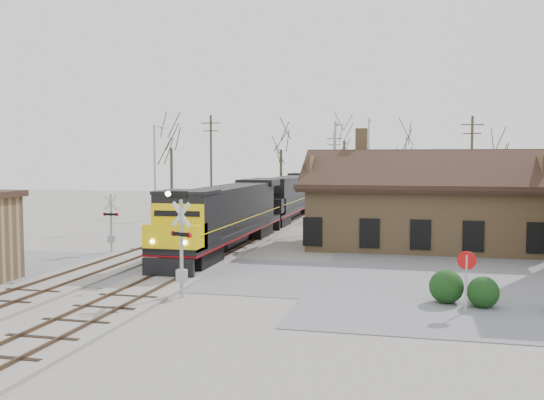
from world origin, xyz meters
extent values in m
plane|color=gray|center=(0.00, 0.00, 0.00)|extent=(140.00, 140.00, 0.00)
cube|color=slate|center=(0.00, 0.00, 0.01)|extent=(60.00, 9.00, 0.03)
cube|color=slate|center=(18.00, 4.00, 0.02)|extent=(22.00, 26.00, 0.03)
cube|color=gray|center=(0.00, 15.00, 0.06)|extent=(3.40, 90.00, 0.12)
cube|color=#473323|center=(-0.72, 15.00, 0.17)|extent=(0.08, 90.00, 0.14)
cube|color=#473323|center=(0.72, 15.00, 0.17)|extent=(0.08, 90.00, 0.14)
cube|color=gray|center=(-4.50, 15.00, 0.06)|extent=(3.40, 90.00, 0.12)
cube|color=#473323|center=(-5.22, 15.00, 0.17)|extent=(0.08, 90.00, 0.14)
cube|color=#473323|center=(-3.78, 15.00, 0.17)|extent=(0.08, 90.00, 0.14)
cube|color=#9D7C51|center=(12.00, 12.00, 2.00)|extent=(14.00, 8.00, 4.00)
cube|color=black|center=(12.00, 12.00, 4.10)|extent=(15.20, 9.20, 0.30)
cube|color=black|center=(12.00, 9.70, 5.10)|extent=(15.00, 4.71, 2.66)
cube|color=black|center=(12.00, 14.30, 5.10)|extent=(15.00, 4.71, 2.66)
cube|color=#9D7C51|center=(8.00, 13.50, 6.80)|extent=(0.80, 0.80, 2.20)
cube|color=black|center=(0.00, 1.69, 0.52)|extent=(2.35, 3.76, 0.94)
cube|color=black|center=(0.00, 13.90, 0.52)|extent=(2.35, 3.76, 0.94)
cube|color=black|center=(0.00, 7.80, 1.27)|extent=(2.82, 18.79, 0.33)
cube|color=maroon|center=(0.00, 7.80, 1.06)|extent=(2.84, 18.79, 0.11)
cube|color=black|center=(0.00, 8.97, 2.72)|extent=(2.44, 13.62, 2.63)
cube|color=black|center=(0.00, 0.84, 2.72)|extent=(2.82, 2.63, 2.63)
cube|color=yellow|center=(0.00, -0.75, 1.93)|extent=(2.82, 1.69, 1.32)
cube|color=black|center=(0.00, -1.70, 0.52)|extent=(2.63, 0.25, 0.94)
cylinder|color=#FFF2CC|center=(0.00, -1.62, 4.13)|extent=(0.26, 0.10, 0.26)
cube|color=black|center=(0.00, 20.98, 0.52)|extent=(2.35, 3.76, 0.94)
cube|color=black|center=(0.00, 33.20, 0.52)|extent=(2.35, 3.76, 0.94)
cube|color=black|center=(0.00, 27.09, 1.27)|extent=(2.82, 18.79, 0.33)
cube|color=maroon|center=(0.00, 27.09, 1.06)|extent=(2.84, 18.79, 0.11)
cube|color=black|center=(0.00, 28.26, 2.72)|extent=(2.44, 13.62, 2.63)
cube|color=black|center=(0.00, 20.14, 2.72)|extent=(2.82, 2.63, 2.63)
cube|color=black|center=(0.00, 18.54, 1.93)|extent=(2.82, 1.69, 1.32)
cube|color=black|center=(0.00, 17.59, 0.52)|extent=(2.63, 0.25, 0.94)
cylinder|color=#A5A8AD|center=(2.12, -5.29, 2.06)|extent=(0.14, 0.14, 4.12)
cube|color=silver|center=(2.12, -5.29, 3.51)|extent=(1.00, 0.48, 1.08)
cube|color=silver|center=(2.12, -5.29, 3.51)|extent=(1.00, 0.48, 1.08)
cube|color=black|center=(2.12, -5.29, 2.68)|extent=(0.91, 0.52, 0.15)
cylinder|color=#B20C0C|center=(1.70, -5.09, 2.68)|extent=(0.26, 0.18, 0.25)
cylinder|color=#B20C0C|center=(2.55, -5.48, 2.68)|extent=(0.26, 0.18, 0.25)
cube|color=#A5A8AD|center=(2.12, -5.29, 0.93)|extent=(0.41, 0.31, 0.52)
cylinder|color=#A5A8AD|center=(-6.70, 5.21, 1.82)|extent=(0.13, 0.13, 3.64)
cube|color=silver|center=(-6.70, 5.21, 3.10)|extent=(0.95, 0.06, 0.95)
cube|color=silver|center=(-6.70, 5.21, 3.10)|extent=(0.95, 0.06, 0.95)
cube|color=black|center=(-6.70, 5.21, 2.37)|extent=(0.82, 0.17, 0.14)
cylinder|color=#B20C0C|center=(-6.29, 5.22, 2.37)|extent=(0.22, 0.09, 0.22)
cylinder|color=#B20C0C|center=(-7.11, 5.20, 2.37)|extent=(0.22, 0.09, 0.22)
cube|color=#A5A8AD|center=(-6.70, 5.21, 0.82)|extent=(0.36, 0.27, 0.46)
cylinder|color=#A5A8AD|center=(13.53, -5.30, 1.11)|extent=(0.08, 0.08, 2.22)
cylinder|color=#B20C0C|center=(13.53, -5.30, 2.02)|extent=(0.70, 0.16, 0.71)
sphere|color=#113412|center=(12.90, -3.82, 0.69)|extent=(1.37, 1.37, 1.37)
sphere|color=#113412|center=(14.26, -4.27, 0.62)|extent=(1.24, 1.24, 1.24)
cylinder|color=#A5A8AD|center=(-9.69, 18.51, 4.32)|extent=(0.18, 0.18, 8.63)
cylinder|color=#A5A8AD|center=(-9.69, 19.41, 8.53)|extent=(0.12, 1.80, 0.12)
cube|color=#A5A8AD|center=(-9.69, 20.21, 8.43)|extent=(0.25, 0.50, 0.12)
cylinder|color=#A5A8AD|center=(5.41, 19.50, 4.38)|extent=(0.18, 0.18, 8.76)
cylinder|color=#A5A8AD|center=(5.41, 20.40, 8.66)|extent=(0.12, 1.80, 0.12)
cube|color=#A5A8AD|center=(5.41, 21.20, 8.56)|extent=(0.25, 0.50, 0.12)
cylinder|color=#A5A8AD|center=(7.09, 33.11, 4.94)|extent=(0.18, 0.18, 9.88)
cylinder|color=#A5A8AD|center=(7.09, 34.01, 9.78)|extent=(0.12, 1.80, 0.12)
cube|color=#A5A8AD|center=(7.09, 34.81, 9.68)|extent=(0.25, 0.50, 0.12)
cylinder|color=#382D23|center=(-8.81, 30.54, 5.11)|extent=(0.24, 0.24, 10.23)
cube|color=#382D23|center=(-8.81, 30.54, 9.43)|extent=(2.00, 0.10, 0.10)
cube|color=#382D23|center=(-8.81, 30.54, 8.63)|extent=(1.60, 0.10, 0.10)
cylinder|color=#382D23|center=(1.71, 47.99, 4.55)|extent=(0.24, 0.24, 9.10)
cube|color=#382D23|center=(1.71, 47.99, 8.30)|extent=(2.00, 0.10, 0.10)
cube|color=#382D23|center=(1.71, 47.99, 7.50)|extent=(1.60, 0.10, 0.10)
cylinder|color=#382D23|center=(16.69, 29.15, 4.84)|extent=(0.24, 0.24, 9.68)
cube|color=#382D23|center=(16.69, 29.15, 8.88)|extent=(2.00, 0.10, 0.10)
cube|color=#382D23|center=(16.69, 29.15, 8.08)|extent=(1.60, 0.10, 0.10)
cylinder|color=#382D23|center=(-13.16, 30.49, 3.44)|extent=(0.32, 0.32, 6.89)
cylinder|color=#382D23|center=(-3.26, 38.96, 3.41)|extent=(0.32, 0.32, 6.82)
cylinder|color=#382D23|center=(2.64, 50.88, 4.06)|extent=(0.32, 0.32, 8.12)
cylinder|color=#382D23|center=(10.21, 43.47, 3.16)|extent=(0.32, 0.32, 6.32)
cylinder|color=#382D23|center=(20.13, 36.69, 2.63)|extent=(0.32, 0.32, 5.27)
camera|label=1|loc=(11.53, -28.88, 5.87)|focal=40.00mm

